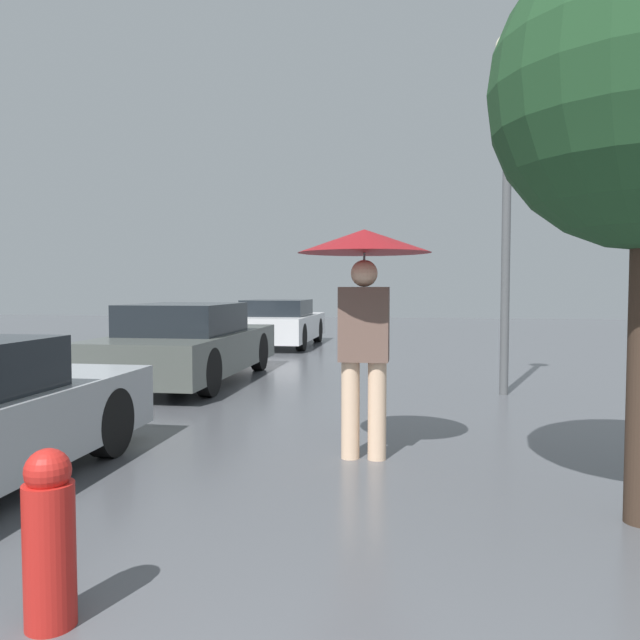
# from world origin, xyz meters

# --- Properties ---
(pedestrian) EXTENTS (1.15, 1.15, 1.99)m
(pedestrian) POSITION_xyz_m (-0.17, 4.62, 1.59)
(pedestrian) COLOR beige
(pedestrian) RESTS_ON ground_plane
(parked_car_middle) EXTENTS (1.75, 4.45, 1.24)m
(parked_car_middle) POSITION_xyz_m (-3.30, 8.70, 0.59)
(parked_car_middle) COLOR #4C514C
(parked_car_middle) RESTS_ON ground_plane
(parked_car_farthest) EXTENTS (1.78, 3.95, 1.18)m
(parked_car_farthest) POSITION_xyz_m (-3.20, 14.78, 0.57)
(parked_car_farthest) COLOR silver
(parked_car_farthest) RESTS_ON ground_plane
(street_lamp) EXTENTS (0.36, 0.36, 4.93)m
(street_lamp) POSITION_xyz_m (1.49, 8.15, 3.34)
(street_lamp) COLOR #515456
(street_lamp) RESTS_ON ground_plane
(fire_hydrant) EXTENTS (0.22, 0.22, 0.79)m
(fire_hydrant) POSITION_xyz_m (-1.31, 1.72, 0.39)
(fire_hydrant) COLOR #B21E19
(fire_hydrant) RESTS_ON ground_plane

